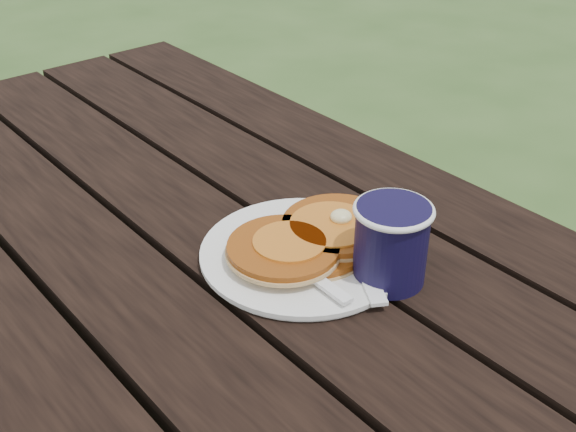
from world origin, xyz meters
TOP-DOWN VIEW (x-y plane):
  - plate at (0.05, 0.04)m, footprint 0.29×0.29m
  - pancake_stack at (0.07, 0.04)m, footprint 0.23×0.15m
  - knife at (0.09, -0.02)m, footprint 0.11×0.17m
  - fork at (0.02, -0.02)m, footprint 0.04×0.16m
  - coffee_cup at (0.10, -0.06)m, footprint 0.10×0.10m

SIDE VIEW (x-z plane):
  - plate at x=0.05m, z-range 0.75..0.76m
  - knife at x=0.09m, z-range 0.76..0.76m
  - fork at x=0.02m, z-range 0.77..0.77m
  - pancake_stack at x=0.07m, z-range 0.76..0.79m
  - coffee_cup at x=0.10m, z-range 0.76..0.86m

